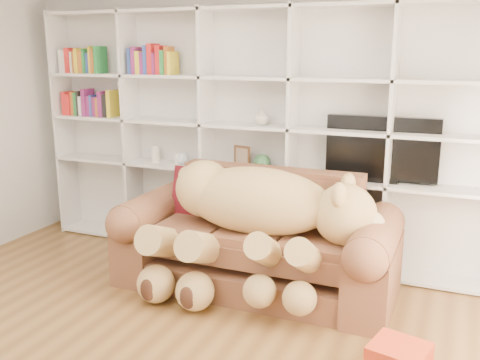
% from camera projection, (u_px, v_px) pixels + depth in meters
% --- Properties ---
extents(wall_back, '(5.00, 0.02, 2.70)m').
position_uv_depth(wall_back, '(256.00, 118.00, 5.25)').
color(wall_back, silver).
rests_on(wall_back, floor).
extents(bookshelf, '(4.43, 0.35, 2.40)m').
position_uv_depth(bookshelf, '(228.00, 123.00, 5.22)').
color(bookshelf, silver).
rests_on(bookshelf, floor).
extents(sofa, '(2.33, 1.01, 0.98)m').
position_uv_depth(sofa, '(257.00, 245.00, 4.58)').
color(sofa, brown).
rests_on(sofa, floor).
extents(teddy_bear, '(1.86, 0.99, 1.08)m').
position_uv_depth(teddy_bear, '(254.00, 216.00, 4.32)').
color(teddy_bear, '#D8B56C').
rests_on(teddy_bear, sofa).
extents(throw_pillow, '(0.46, 0.26, 0.48)m').
position_uv_depth(throw_pillow, '(199.00, 193.00, 4.89)').
color(throw_pillow, '#570F15').
rests_on(throw_pillow, sofa).
extents(tv, '(0.97, 0.18, 0.58)m').
position_uv_depth(tv, '(382.00, 150.00, 4.70)').
color(tv, black).
rests_on(tv, bookshelf).
extents(picture_frame, '(0.18, 0.07, 0.23)m').
position_uv_depth(picture_frame, '(242.00, 157.00, 5.18)').
color(picture_frame, '#52311C').
rests_on(picture_frame, bookshelf).
extents(green_vase, '(0.17, 0.17, 0.17)m').
position_uv_depth(green_vase, '(262.00, 163.00, 5.11)').
color(green_vase, '#305E36').
rests_on(green_vase, bookshelf).
extents(figurine_tall, '(0.11, 0.11, 0.18)m').
position_uv_depth(figurine_tall, '(156.00, 154.00, 5.56)').
color(figurine_tall, silver).
rests_on(figurine_tall, bookshelf).
extents(figurine_short, '(0.07, 0.07, 0.11)m').
position_uv_depth(figurine_short, '(177.00, 159.00, 5.47)').
color(figurine_short, silver).
rests_on(figurine_short, bookshelf).
extents(snow_globe, '(0.12, 0.12, 0.12)m').
position_uv_depth(snow_globe, '(183.00, 158.00, 5.44)').
color(snow_globe, silver).
rests_on(snow_globe, bookshelf).
extents(shelf_vase, '(0.21, 0.21, 0.17)m').
position_uv_depth(shelf_vase, '(262.00, 116.00, 5.01)').
color(shelf_vase, beige).
rests_on(shelf_vase, bookshelf).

